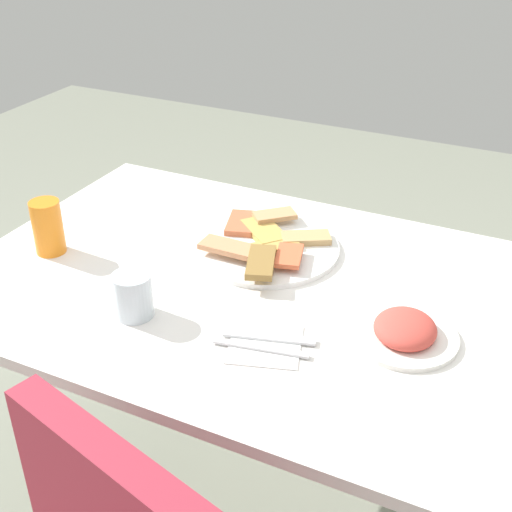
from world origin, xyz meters
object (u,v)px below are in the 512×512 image
(dining_table, at_px, (249,314))
(paper_napkin, at_px, (265,344))
(salad_plate_greens, at_px, (405,331))
(spoon, at_px, (261,348))
(fork, at_px, (269,337))
(soda_can, at_px, (48,227))
(pide_platter, at_px, (266,245))
(drinking_glass, at_px, (133,295))

(dining_table, distance_m, paper_napkin, 0.23)
(salad_plate_greens, height_order, spoon, salad_plate_greens)
(paper_napkin, distance_m, fork, 0.02)
(soda_can, bearing_deg, paper_napkin, 169.96)
(salad_plate_greens, relative_size, soda_can, 1.61)
(dining_table, distance_m, pide_platter, 0.17)
(salad_plate_greens, height_order, fork, salad_plate_greens)
(soda_can, bearing_deg, dining_table, -169.95)
(fork, distance_m, spoon, 0.04)
(dining_table, xyz_separation_m, spoon, (-0.12, 0.20, 0.09))
(pide_platter, height_order, spoon, pide_platter)
(soda_can, distance_m, paper_napkin, 0.58)
(paper_napkin, bearing_deg, soda_can, -10.04)
(fork, bearing_deg, drinking_glass, -7.25)
(dining_table, xyz_separation_m, salad_plate_greens, (-0.34, 0.05, 0.10))
(salad_plate_greens, xyz_separation_m, paper_napkin, (0.22, 0.13, -0.01))
(drinking_glass, height_order, fork, drinking_glass)
(pide_platter, xyz_separation_m, drinking_glass, (0.12, 0.34, 0.03))
(drinking_glass, distance_m, spoon, 0.27)
(salad_plate_greens, bearing_deg, paper_napkin, 30.03)
(pide_platter, bearing_deg, paper_napkin, 114.82)
(drinking_glass, xyz_separation_m, paper_napkin, (-0.27, -0.02, -0.04))
(paper_napkin, xyz_separation_m, spoon, (0.00, 0.02, 0.00))
(dining_table, xyz_separation_m, soda_can, (0.45, 0.08, 0.14))
(soda_can, bearing_deg, pide_platter, -153.55)
(pide_platter, relative_size, salad_plate_greens, 1.72)
(pide_platter, relative_size, fork, 1.98)
(dining_table, bearing_deg, pide_platter, -80.13)
(pide_platter, relative_size, drinking_glass, 3.81)
(soda_can, xyz_separation_m, drinking_glass, (-0.31, 0.12, -0.02))
(salad_plate_greens, bearing_deg, pide_platter, -27.00)
(paper_napkin, bearing_deg, salad_plate_greens, -149.97)
(dining_table, relative_size, soda_can, 9.80)
(dining_table, distance_m, drinking_glass, 0.28)
(pide_platter, height_order, drinking_glass, drinking_glass)
(pide_platter, distance_m, drinking_glass, 0.36)
(fork, bearing_deg, spoon, 74.16)
(dining_table, height_order, soda_can, soda_can)
(pide_platter, distance_m, soda_can, 0.48)
(pide_platter, height_order, soda_can, soda_can)
(paper_napkin, bearing_deg, pide_platter, -65.18)
(pide_platter, distance_m, paper_napkin, 0.35)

